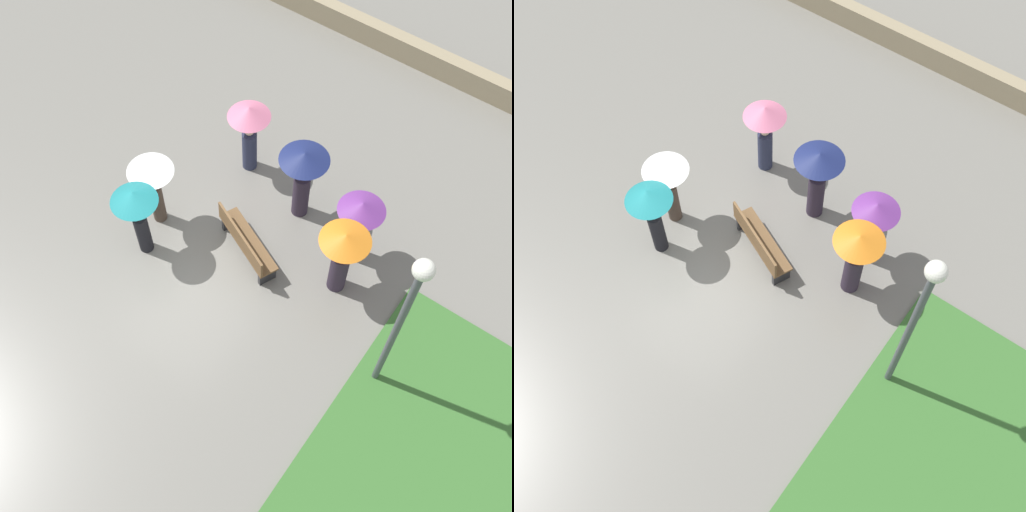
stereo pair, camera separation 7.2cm
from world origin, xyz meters
TOP-DOWN VIEW (x-y plane):
  - ground_plane at (0.00, 0.00)m, footprint 90.00×90.00m
  - parapet_wall at (0.00, -8.10)m, footprint 45.00×0.35m
  - park_bench at (-0.85, -1.10)m, footprint 1.73×1.08m
  - lamp_post at (-4.38, -0.36)m, footprint 0.32×0.32m
  - crowd_person_teal at (0.92, -0.02)m, footprint 0.92×0.92m
  - crowd_person_purple at (-2.61, -2.40)m, footprint 0.93×0.93m
  - crowd_person_orange at (-2.74, -1.59)m, footprint 0.97×0.97m
  - crowd_person_white at (1.17, -0.77)m, footprint 0.93×0.93m
  - crowd_person_navy at (-1.14, -2.66)m, footprint 1.01×1.01m
  - crowd_person_pink at (0.46, -3.04)m, footprint 0.91×0.91m

SIDE VIEW (x-z plane):
  - ground_plane at x=0.00m, z-range 0.00..0.00m
  - parapet_wall at x=0.00m, z-range 0.00..0.62m
  - park_bench at x=-0.85m, z-range 0.02..0.92m
  - crowd_person_orange at x=-2.74m, z-range 0.29..2.16m
  - crowd_person_purple at x=-2.61m, z-range 0.34..2.13m
  - crowd_person_white at x=1.17m, z-range 0.39..2.17m
  - crowd_person_pink at x=0.46m, z-range 0.38..2.22m
  - crowd_person_navy at x=-1.14m, z-range 0.34..2.26m
  - crowd_person_teal at x=0.92m, z-range 0.46..2.39m
  - lamp_post at x=-4.38m, z-range 0.62..4.87m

